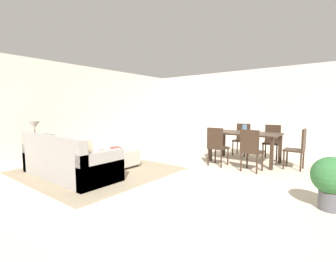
{
  "coord_description": "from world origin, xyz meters",
  "views": [
    {
      "loc": [
        2.28,
        -3.31,
        1.37
      ],
      "look_at": [
        -1.26,
        1.26,
        0.81
      ],
      "focal_mm": 25.07,
      "sensor_mm": 36.0,
      "label": 1
    }
  ],
  "objects_px": {
    "dining_chair_head_east": "(299,147)",
    "vase_centerpiece": "(244,129)",
    "dining_chair_far_left": "(242,137)",
    "dining_chair_near_right": "(251,148)",
    "dining_chair_far_right": "(272,140)",
    "potted_plant": "(331,179)",
    "side_table": "(36,148)",
    "book_on_ottoman": "(116,148)",
    "ottoman_table": "(119,156)",
    "table_lamp": "(35,126)",
    "dining_chair_near_left": "(217,144)",
    "couch": "(67,162)",
    "dining_table": "(245,136)"
  },
  "relations": [
    {
      "from": "vase_centerpiece",
      "to": "book_on_ottoman",
      "type": "xyz_separation_m",
      "value": [
        -2.33,
        -2.2,
        -0.44
      ]
    },
    {
      "from": "dining_chair_far_right",
      "to": "book_on_ottoman",
      "type": "bearing_deg",
      "value": -131.95
    },
    {
      "from": "dining_chair_far_left",
      "to": "ottoman_table",
      "type": "bearing_deg",
      "value": -120.61
    },
    {
      "from": "side_table",
      "to": "book_on_ottoman",
      "type": "bearing_deg",
      "value": 40.89
    },
    {
      "from": "dining_chair_far_left",
      "to": "side_table",
      "type": "bearing_deg",
      "value": -127.93
    },
    {
      "from": "couch",
      "to": "dining_chair_head_east",
      "type": "bearing_deg",
      "value": 44.12
    },
    {
      "from": "couch",
      "to": "dining_chair_far_right",
      "type": "xyz_separation_m",
      "value": [
        2.78,
        4.32,
        0.22
      ]
    },
    {
      "from": "dining_chair_far_right",
      "to": "dining_chair_far_left",
      "type": "bearing_deg",
      "value": 179.76
    },
    {
      "from": "side_table",
      "to": "dining_table",
      "type": "distance_m",
      "value": 5.12
    },
    {
      "from": "dining_chair_near_right",
      "to": "book_on_ottoman",
      "type": "relative_size",
      "value": 3.54
    },
    {
      "from": "dining_chair_far_left",
      "to": "dining_chair_far_right",
      "type": "bearing_deg",
      "value": -0.24
    },
    {
      "from": "dining_chair_far_left",
      "to": "book_on_ottoman",
      "type": "distance_m",
      "value": 3.66
    },
    {
      "from": "couch",
      "to": "table_lamp",
      "type": "distance_m",
      "value": 1.56
    },
    {
      "from": "couch",
      "to": "potted_plant",
      "type": "bearing_deg",
      "value": 17.56
    },
    {
      "from": "table_lamp",
      "to": "potted_plant",
      "type": "height_order",
      "value": "table_lamp"
    },
    {
      "from": "dining_chair_near_right",
      "to": "vase_centerpiece",
      "type": "xyz_separation_m",
      "value": [
        -0.45,
        0.83,
        0.34
      ]
    },
    {
      "from": "side_table",
      "to": "book_on_ottoman",
      "type": "height_order",
      "value": "side_table"
    },
    {
      "from": "couch",
      "to": "book_on_ottoman",
      "type": "height_order",
      "value": "couch"
    },
    {
      "from": "couch",
      "to": "dining_chair_far_right",
      "type": "height_order",
      "value": "dining_chair_far_right"
    },
    {
      "from": "vase_centerpiece",
      "to": "dining_chair_far_right",
      "type": "bearing_deg",
      "value": 63.32
    },
    {
      "from": "ottoman_table",
      "to": "vase_centerpiece",
      "type": "xyz_separation_m",
      "value": [
        2.21,
        2.2,
        0.63
      ]
    },
    {
      "from": "side_table",
      "to": "dining_chair_head_east",
      "type": "relative_size",
      "value": 0.6
    },
    {
      "from": "side_table",
      "to": "dining_chair_near_left",
      "type": "relative_size",
      "value": 0.6
    },
    {
      "from": "dining_chair_head_east",
      "to": "potted_plant",
      "type": "bearing_deg",
      "value": -71.13
    },
    {
      "from": "dining_chair_far_left",
      "to": "potted_plant",
      "type": "bearing_deg",
      "value": -51.99
    },
    {
      "from": "dining_chair_head_east",
      "to": "vase_centerpiece",
      "type": "distance_m",
      "value": 1.27
    },
    {
      "from": "dining_chair_far_left",
      "to": "vase_centerpiece",
      "type": "relative_size",
      "value": 4.62
    },
    {
      "from": "dining_chair_near_left",
      "to": "dining_chair_far_left",
      "type": "distance_m",
      "value": 1.69
    },
    {
      "from": "table_lamp",
      "to": "dining_table",
      "type": "height_order",
      "value": "table_lamp"
    },
    {
      "from": "table_lamp",
      "to": "dining_chair_head_east",
      "type": "bearing_deg",
      "value": 34.75
    },
    {
      "from": "side_table",
      "to": "vase_centerpiece",
      "type": "xyz_separation_m",
      "value": [
        3.75,
        3.43,
        0.42
      ]
    },
    {
      "from": "side_table",
      "to": "dining_chair_far_right",
      "type": "relative_size",
      "value": 0.6
    },
    {
      "from": "dining_chair_near_left",
      "to": "dining_chair_far_right",
      "type": "bearing_deg",
      "value": 64.31
    },
    {
      "from": "dining_chair_far_right",
      "to": "potted_plant",
      "type": "distance_m",
      "value": 3.32
    },
    {
      "from": "book_on_ottoman",
      "to": "table_lamp",
      "type": "bearing_deg",
      "value": -139.11
    },
    {
      "from": "table_lamp",
      "to": "dining_chair_near_right",
      "type": "bearing_deg",
      "value": 31.74
    },
    {
      "from": "dining_chair_far_left",
      "to": "dining_chair_near_right",
      "type": "bearing_deg",
      "value": -64.26
    },
    {
      "from": "dining_table",
      "to": "side_table",
      "type": "bearing_deg",
      "value": -137.4
    },
    {
      "from": "dining_chair_near_right",
      "to": "dining_chair_far_left",
      "type": "xyz_separation_m",
      "value": [
        -0.83,
        1.73,
        0.0
      ]
    },
    {
      "from": "dining_chair_near_left",
      "to": "dining_chair_far_right",
      "type": "xyz_separation_m",
      "value": [
        0.81,
        1.69,
        0.0
      ]
    },
    {
      "from": "side_table",
      "to": "potted_plant",
      "type": "bearing_deg",
      "value": 13.37
    },
    {
      "from": "side_table",
      "to": "potted_plant",
      "type": "distance_m",
      "value": 5.85
    },
    {
      "from": "dining_chair_far_left",
      "to": "dining_chair_far_right",
      "type": "relative_size",
      "value": 1.0
    },
    {
      "from": "book_on_ottoman",
      "to": "vase_centerpiece",
      "type": "bearing_deg",
      "value": 43.35
    },
    {
      "from": "vase_centerpiece",
      "to": "book_on_ottoman",
      "type": "height_order",
      "value": "vase_centerpiece"
    },
    {
      "from": "ottoman_table",
      "to": "dining_chair_head_east",
      "type": "distance_m",
      "value": 4.1
    },
    {
      "from": "table_lamp",
      "to": "dining_chair_far_right",
      "type": "height_order",
      "value": "table_lamp"
    },
    {
      "from": "dining_chair_near_left",
      "to": "dining_chair_far_left",
      "type": "relative_size",
      "value": 1.0
    },
    {
      "from": "couch",
      "to": "side_table",
      "type": "bearing_deg",
      "value": 179.96
    },
    {
      "from": "table_lamp",
      "to": "side_table",
      "type": "bearing_deg",
      "value": 0.0
    }
  ]
}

